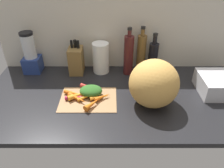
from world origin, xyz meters
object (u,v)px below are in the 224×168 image
object	(u,v)px
carrot_4	(88,96)
winter_squash	(153,84)
carrot_5	(77,97)
carrot_0	(102,97)
carrot_1	(88,87)
carrot_2	(78,95)
paper_towel_roll	(100,58)
cutting_board	(88,99)
carrot_3	(76,94)
bottle_0	(128,55)
carrot_8	(99,97)
dish_rack	(219,84)
bottle_2	(152,57)
knife_block	(75,60)
blender_appliance	(30,56)
bottle_1	(140,53)
carrot_6	(91,104)
carrot_7	(77,98)

from	to	relation	value
carrot_4	winter_squash	xyz separation A→B (cm)	(37.96, -5.04, 12.25)
carrot_4	carrot_5	xyz separation A→B (cm)	(-6.47, -1.73, 0.04)
winter_squash	carrot_0	bearing A→B (deg)	173.08
carrot_1	carrot_2	bearing A→B (deg)	-121.42
paper_towel_roll	cutting_board	bearing A→B (deg)	-100.53
carrot_3	bottle_0	distance (cm)	46.59
cutting_board	carrot_0	size ratio (longest dim) A/B	3.17
paper_towel_roll	carrot_8	bearing A→B (deg)	-88.52
carrot_5	dish_rack	size ratio (longest dim) A/B	0.60
bottle_0	bottle_2	bearing A→B (deg)	10.62
carrot_2	bottle_2	size ratio (longest dim) A/B	0.49
carrot_3	paper_towel_roll	distance (cm)	36.10
carrot_0	carrot_8	xyz separation A→B (cm)	(-1.43, -0.23, -0.12)
knife_block	carrot_3	bearing A→B (deg)	-83.07
carrot_5	paper_towel_roll	bearing A→B (deg)	70.18
carrot_4	bottle_0	xyz separation A→B (cm)	(25.96, 30.74, 12.95)
blender_appliance	bottle_0	world-z (taller)	bottle_0
bottle_2	bottle_1	bearing A→B (deg)	176.04
cutting_board	blender_appliance	world-z (taller)	blender_appliance
knife_block	carrot_2	bearing A→B (deg)	-80.46
carrot_6	blender_appliance	distance (cm)	64.25
cutting_board	carrot_4	world-z (taller)	carrot_4
bottle_0	paper_towel_roll	bearing A→B (deg)	172.50
cutting_board	carrot_6	size ratio (longest dim) A/B	3.04
carrot_4	bottle_1	world-z (taller)	bottle_1
winter_squash	carrot_7	bearing A→B (deg)	177.82
carrot_1	carrot_3	world-z (taller)	carrot_1
carrot_2	paper_towel_roll	world-z (taller)	paper_towel_roll
carrot_0	carrot_8	world-z (taller)	carrot_0
carrot_0	carrot_1	xyz separation A→B (cm)	(-9.34, 10.32, 0.05)
carrot_0	carrot_3	size ratio (longest dim) A/B	0.64
carrot_2	carrot_6	distance (cm)	12.64
carrot_2	carrot_7	size ratio (longest dim) A/B	1.04
carrot_3	carrot_2	bearing A→B (deg)	-38.02
paper_towel_roll	bottle_2	xyz separation A→B (cm)	(37.91, 0.79, 0.57)
carrot_1	carrot_5	xyz separation A→B (cm)	(-5.63, -10.58, -0.27)
carrot_4	blender_appliance	distance (cm)	56.72
carrot_6	bottle_0	xyz separation A→B (cm)	(23.22, 39.62, 12.28)
carrot_1	bottle_2	size ratio (longest dim) A/B	0.41
carrot_6	carrot_0	bearing A→B (deg)	52.12
carrot_1	dish_rack	bearing A→B (deg)	-1.08
winter_squash	bottle_0	bearing A→B (deg)	108.55
carrot_2	bottle_1	distance (cm)	55.45
carrot_2	bottle_0	distance (cm)	46.15
carrot_5	bottle_0	bearing A→B (deg)	45.03
carrot_4	carrot_6	xyz separation A→B (cm)	(2.73, -8.88, 0.67)
carrot_1	paper_towel_roll	bearing A→B (deg)	74.04
carrot_7	bottle_0	world-z (taller)	bottle_0
paper_towel_roll	carrot_3	bearing A→B (deg)	-113.68
carrot_5	knife_block	distance (cm)	35.28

